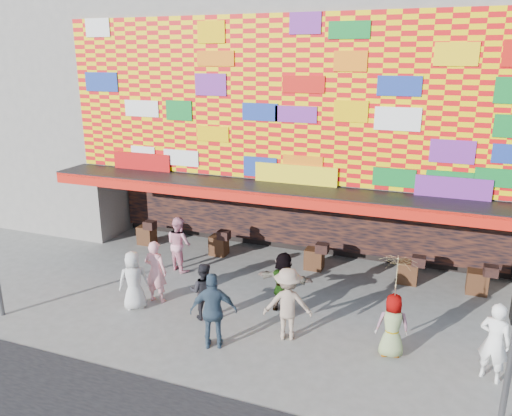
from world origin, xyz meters
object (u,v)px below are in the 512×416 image
(ped_f, at_px, (283,282))
(ped_g, at_px, (392,326))
(ped_i, at_px, (179,244))
(ped_a, at_px, (134,280))
(parasol, at_px, (397,274))
(ped_h, at_px, (494,342))
(ped_b, at_px, (156,272))
(ped_e, at_px, (214,311))
(ped_d, at_px, (288,304))
(ped_c, at_px, (203,291))

(ped_f, distance_m, ped_g, 3.29)
(ped_f, relative_size, ped_i, 0.94)
(ped_a, distance_m, parasol, 7.11)
(ped_i, height_order, parasol, parasol)
(ped_h, bearing_deg, ped_i, 7.23)
(ped_b, distance_m, ped_h, 8.80)
(ped_e, relative_size, ped_f, 1.13)
(ped_h, bearing_deg, ped_d, 23.70)
(ped_d, relative_size, ped_e, 0.97)
(ped_d, xyz_separation_m, ped_g, (2.52, 0.14, -0.16))
(ped_a, xyz_separation_m, ped_e, (2.94, -0.99, 0.12))
(ped_b, bearing_deg, ped_f, -169.64)
(ped_b, xyz_separation_m, ped_i, (-0.49, 2.22, -0.01))
(ped_e, bearing_deg, ped_a, -40.42)
(ped_g, xyz_separation_m, ped_h, (2.14, -0.16, 0.13))
(ped_e, distance_m, ped_f, 2.58)
(ped_e, height_order, ped_i, ped_e)
(ped_d, height_order, ped_h, ped_d)
(ped_d, distance_m, ped_i, 5.37)
(ped_f, relative_size, ped_h, 0.93)
(ped_a, relative_size, ped_f, 0.99)
(ped_a, relative_size, ped_b, 0.91)
(ped_h, bearing_deg, ped_a, 24.02)
(ped_d, relative_size, ped_f, 1.10)
(ped_h, distance_m, ped_i, 9.68)
(ped_f, bearing_deg, ped_h, 163.61)
(ped_h, bearing_deg, ped_e, 33.18)
(ped_c, relative_size, ped_i, 0.87)
(ped_a, height_order, ped_d, ped_d)
(ped_e, xyz_separation_m, parasol, (4.05, 1.17, 1.14))
(ped_c, xyz_separation_m, ped_e, (0.87, -1.17, 0.18))
(ped_c, bearing_deg, ped_i, -63.54)
(ped_c, xyz_separation_m, ped_h, (7.07, -0.16, 0.12))
(ped_h, bearing_deg, ped_f, 9.25)
(ped_d, height_order, ped_f, ped_d)
(ped_a, xyz_separation_m, ped_d, (4.47, 0.04, 0.10))
(ped_f, bearing_deg, parasol, 156.80)
(ped_e, bearing_deg, ped_b, -53.04)
(ped_b, xyz_separation_m, ped_e, (2.58, -1.57, 0.04))
(ped_b, xyz_separation_m, ped_c, (1.72, -0.40, -0.13))
(ped_g, distance_m, ped_i, 7.59)
(ped_b, relative_size, parasol, 1.05)
(ped_a, xyz_separation_m, ped_i, (-0.14, 2.79, 0.07))
(ped_e, distance_m, ped_h, 6.28)
(ped_c, relative_size, ped_f, 0.93)
(ped_e, bearing_deg, ped_c, -75.30)
(ped_d, distance_m, ped_g, 2.53)
(parasol, bearing_deg, ped_h, -4.19)
(ped_b, distance_m, parasol, 6.75)
(ped_e, distance_m, ped_i, 4.88)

